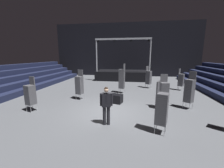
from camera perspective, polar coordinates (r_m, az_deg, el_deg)
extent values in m
cube|color=#515459|center=(8.24, -1.60, -11.17)|extent=(22.00, 30.00, 0.10)
cube|color=black|center=(22.55, 5.42, 13.50)|extent=(22.00, 0.30, 8.00)
cube|color=#191E38|center=(12.71, -36.88, -4.09)|extent=(0.75, 24.00, 0.45)
cube|color=black|center=(18.83, 4.51, 3.56)|extent=(6.89, 3.33, 1.18)
cylinder|color=#9EA0A8|center=(17.79, -6.25, 11.23)|extent=(0.16, 0.16, 3.87)
cylinder|color=#9EA0A8|center=(17.29, 15.08, 10.92)|extent=(0.16, 0.16, 3.87)
cube|color=#9EA0A8|center=(17.36, 4.37, 17.66)|extent=(6.59, 0.20, 0.20)
cylinder|color=black|center=(17.82, -5.56, 16.76)|extent=(0.18, 0.18, 0.22)
cylinder|color=black|center=(17.44, 0.99, 16.93)|extent=(0.18, 0.18, 0.22)
cylinder|color=black|center=(17.28, 7.75, 16.88)|extent=(0.18, 0.18, 0.22)
cylinder|color=black|center=(17.35, 14.53, 16.62)|extent=(0.18, 0.18, 0.22)
cylinder|color=black|center=(6.58, -1.47, -12.56)|extent=(0.15, 0.15, 0.87)
cylinder|color=black|center=(6.58, -3.07, -12.57)|extent=(0.15, 0.15, 0.87)
cube|color=silver|center=(6.26, -2.32, -6.57)|extent=(0.20, 0.13, 0.62)
cube|color=black|center=(6.32, -2.32, -6.40)|extent=(0.44, 0.30, 0.62)
cube|color=black|center=(6.19, -2.33, -6.07)|extent=(0.06, 0.02, 0.39)
cylinder|color=black|center=(6.32, -0.18, -6.28)|extent=(0.11, 0.11, 0.57)
cylinder|color=black|center=(6.32, -4.47, -6.30)|extent=(0.11, 0.11, 0.57)
sphere|color=#DBAD89|center=(6.20, -2.35, -2.44)|extent=(0.20, 0.20, 0.20)
sphere|color=black|center=(6.18, -2.36, -1.94)|extent=(0.17, 0.17, 0.17)
cylinder|color=#B2B5BA|center=(9.11, -29.86, -8.81)|extent=(0.02, 0.02, 0.40)
cylinder|color=#B2B5BA|center=(9.41, -31.22, -8.34)|extent=(0.02, 0.02, 0.40)
cylinder|color=#B2B5BA|center=(9.31, -27.95, -8.20)|extent=(0.02, 0.02, 0.40)
cylinder|color=#B2B5BA|center=(9.61, -29.34, -7.76)|extent=(0.02, 0.02, 0.40)
cube|color=#4C4C51|center=(9.29, -29.74, -6.86)|extent=(0.55, 0.55, 0.08)
cube|color=#4C4C51|center=(9.26, -29.79, -6.36)|extent=(0.55, 0.55, 0.08)
cube|color=#4C4C51|center=(9.24, -29.84, -5.85)|extent=(0.55, 0.55, 0.08)
cube|color=#4C4C51|center=(9.22, -29.89, -5.34)|extent=(0.55, 0.55, 0.08)
cube|color=#4C4C51|center=(9.20, -29.94, -4.84)|extent=(0.55, 0.55, 0.08)
cube|color=#4C4C51|center=(9.17, -29.99, -4.32)|extent=(0.55, 0.55, 0.08)
cube|color=#4C4C51|center=(9.15, -30.05, -3.81)|extent=(0.55, 0.55, 0.08)
cube|color=#4C4C51|center=(9.13, -30.10, -3.30)|extent=(0.55, 0.55, 0.08)
cube|color=#4C4C51|center=(9.12, -30.15, -2.78)|extent=(0.55, 0.55, 0.08)
cube|color=#4C4C51|center=(9.10, -30.20, -2.26)|extent=(0.55, 0.55, 0.08)
cube|color=#4C4C51|center=(9.08, -30.26, -1.74)|extent=(0.55, 0.55, 0.08)
cube|color=#4C4C51|center=(9.06, -30.31, -1.21)|extent=(0.55, 0.55, 0.08)
cube|color=#4C4C51|center=(9.05, -30.36, -0.69)|extent=(0.55, 0.55, 0.08)
cube|color=#4C4C51|center=(9.11, -29.53, 1.22)|extent=(0.40, 0.16, 0.46)
cylinder|color=#B2B5BA|center=(14.53, 26.70, -1.45)|extent=(0.02, 0.02, 0.40)
cylinder|color=#B2B5BA|center=(14.17, 26.30, -1.72)|extent=(0.02, 0.02, 0.40)
cylinder|color=#B2B5BA|center=(14.63, 25.26, -1.25)|extent=(0.02, 0.02, 0.40)
cylinder|color=#B2B5BA|center=(14.27, 24.83, -1.51)|extent=(0.02, 0.02, 0.40)
cube|color=#4C4C51|center=(14.35, 25.85, -0.54)|extent=(0.61, 0.61, 0.08)
cube|color=#4C4C51|center=(14.33, 25.88, -0.20)|extent=(0.61, 0.61, 0.08)
cube|color=#4C4C51|center=(14.32, 25.91, 0.13)|extent=(0.61, 0.61, 0.08)
cube|color=#4C4C51|center=(14.30, 25.94, 0.46)|extent=(0.61, 0.61, 0.08)
cube|color=#4C4C51|center=(14.29, 25.97, 0.80)|extent=(0.61, 0.61, 0.08)
cube|color=#4C4C51|center=(14.28, 26.00, 1.13)|extent=(0.61, 0.61, 0.08)
cube|color=#4C4C51|center=(14.26, 26.03, 1.47)|extent=(0.61, 0.61, 0.08)
cube|color=#4C4C51|center=(14.25, 26.06, 1.81)|extent=(0.61, 0.61, 0.08)
cube|color=#4C4C51|center=(14.24, 26.09, 2.14)|extent=(0.61, 0.61, 0.08)
cube|color=#4C4C51|center=(14.23, 26.12, 2.48)|extent=(0.61, 0.61, 0.08)
cube|color=#4C4C51|center=(14.22, 26.15, 2.82)|extent=(0.61, 0.61, 0.08)
cube|color=#4C4C51|center=(14.21, 26.18, 3.16)|extent=(0.61, 0.61, 0.08)
cube|color=#4C4C51|center=(14.20, 26.21, 3.50)|extent=(0.61, 0.61, 0.08)
cube|color=#4C4C51|center=(14.22, 25.54, 4.67)|extent=(0.26, 0.37, 0.46)
cylinder|color=#B2B5BA|center=(8.90, 21.37, -8.52)|extent=(0.02, 0.02, 0.40)
cylinder|color=#B2B5BA|center=(8.79, 18.99, -8.60)|extent=(0.02, 0.02, 0.40)
cylinder|color=#B2B5BA|center=(9.24, 20.67, -7.74)|extent=(0.02, 0.02, 0.40)
cylinder|color=#B2B5BA|center=(9.14, 18.37, -7.80)|extent=(0.02, 0.02, 0.40)
cube|color=#4C4C51|center=(8.94, 19.95, -6.69)|extent=(0.48, 0.48, 0.08)
cube|color=#4C4C51|center=(8.91, 19.99, -6.17)|extent=(0.48, 0.48, 0.08)
cube|color=#4C4C51|center=(8.89, 20.03, -5.65)|extent=(0.48, 0.48, 0.08)
cube|color=#4C4C51|center=(8.87, 20.06, -5.12)|extent=(0.48, 0.48, 0.08)
cube|color=#4C4C51|center=(8.84, 20.10, -4.59)|extent=(0.48, 0.48, 0.08)
cube|color=#4C4C51|center=(8.82, 20.14, -4.06)|extent=(0.48, 0.48, 0.08)
cube|color=#4C4C51|center=(8.80, 20.18, -3.53)|extent=(0.48, 0.48, 0.08)
cube|color=#4C4C51|center=(8.78, 20.21, -2.99)|extent=(0.48, 0.48, 0.08)
cube|color=#4C4C51|center=(8.76, 20.25, -2.45)|extent=(0.48, 0.48, 0.08)
cube|color=#4C4C51|center=(8.74, 20.29, -1.91)|extent=(0.48, 0.48, 0.08)
cube|color=#4C4C51|center=(8.72, 20.33, -1.36)|extent=(0.48, 0.48, 0.08)
cube|color=#4C4C51|center=(8.71, 20.36, -0.82)|extent=(0.48, 0.48, 0.08)
cube|color=#4C4C51|center=(8.69, 20.40, -0.27)|extent=(0.48, 0.48, 0.08)
cube|color=#4C4C51|center=(8.68, 20.44, 0.28)|extent=(0.48, 0.48, 0.08)
cube|color=#4C4C51|center=(8.82, 20.20, 2.26)|extent=(0.41, 0.09, 0.46)
cylinder|color=#B2B5BA|center=(11.94, 2.77, -2.79)|extent=(0.02, 0.02, 0.40)
cylinder|color=#B2B5BA|center=(12.29, 3.29, -2.39)|extent=(0.02, 0.02, 0.40)
cylinder|color=#B2B5BA|center=(11.83, 4.53, -2.94)|extent=(0.02, 0.02, 0.40)
cylinder|color=#B2B5BA|center=(12.19, 5.01, -2.52)|extent=(0.02, 0.02, 0.40)
cube|color=#4C4C51|center=(12.00, 3.92, -1.53)|extent=(0.52, 0.52, 0.08)
cube|color=#4C4C51|center=(11.99, 3.92, -1.14)|extent=(0.52, 0.52, 0.08)
cube|color=#4C4C51|center=(11.97, 3.93, -0.74)|extent=(0.52, 0.52, 0.08)
cube|color=#4C4C51|center=(11.95, 3.93, -0.34)|extent=(0.52, 0.52, 0.08)
cube|color=#4C4C51|center=(11.93, 3.94, 0.06)|extent=(0.52, 0.52, 0.08)
cube|color=#4C4C51|center=(11.92, 3.94, 0.46)|extent=(0.52, 0.52, 0.08)
cube|color=#4C4C51|center=(11.90, 3.95, 0.86)|extent=(0.52, 0.52, 0.08)
cube|color=#4C4C51|center=(11.89, 3.95, 1.26)|extent=(0.52, 0.52, 0.08)
cube|color=#4C4C51|center=(11.87, 3.96, 1.67)|extent=(0.52, 0.52, 0.08)
cube|color=#4C4C51|center=(11.86, 3.96, 2.07)|extent=(0.52, 0.52, 0.08)
cube|color=#4C4C51|center=(11.85, 3.97, 2.48)|extent=(0.52, 0.52, 0.08)
cube|color=#4C4C51|center=(11.83, 3.98, 2.89)|extent=(0.52, 0.52, 0.08)
cube|color=#4C4C51|center=(11.82, 3.98, 3.29)|extent=(0.52, 0.52, 0.08)
cube|color=#4C4C51|center=(11.81, 3.99, 3.70)|extent=(0.52, 0.52, 0.08)
cube|color=#4C4C51|center=(11.80, 3.99, 4.11)|extent=(0.52, 0.52, 0.08)
cube|color=#4C4C51|center=(11.79, 4.00, 4.52)|extent=(0.52, 0.52, 0.08)
cube|color=#4C4C51|center=(11.78, 4.00, 4.93)|extent=(0.52, 0.52, 0.08)
cube|color=#4C4C51|center=(11.77, 4.01, 5.34)|extent=(0.52, 0.52, 0.08)
cube|color=#4C4C51|center=(11.76, 4.02, 5.76)|extent=(0.52, 0.52, 0.08)
cube|color=#4C4C51|center=(11.69, 4.96, 7.05)|extent=(0.13, 0.41, 0.46)
cylinder|color=#B2B5BA|center=(6.49, 20.87, -15.99)|extent=(0.02, 0.02, 0.40)
cylinder|color=#B2B5BA|center=(6.15, 20.35, -17.52)|extent=(0.02, 0.02, 0.40)
cylinder|color=#B2B5BA|center=(6.54, 17.45, -15.55)|extent=(0.02, 0.02, 0.40)
cylinder|color=#B2B5BA|center=(6.20, 16.73, -17.03)|extent=(0.02, 0.02, 0.40)
cube|color=#4C4C51|center=(6.24, 19.00, -14.53)|extent=(0.56, 0.56, 0.08)
cube|color=#4C4C51|center=(6.20, 19.05, -13.82)|extent=(0.56, 0.56, 0.08)
cube|color=#4C4C51|center=(6.17, 19.10, -13.11)|extent=(0.56, 0.56, 0.08)
cube|color=#4C4C51|center=(6.13, 19.15, -12.38)|extent=(0.56, 0.56, 0.08)
cube|color=#4C4C51|center=(6.10, 19.20, -11.65)|extent=(0.56, 0.56, 0.08)
cube|color=#4C4C51|center=(6.07, 19.26, -10.91)|extent=(0.56, 0.56, 0.08)
cube|color=#4C4C51|center=(6.04, 19.31, -10.16)|extent=(0.56, 0.56, 0.08)
cube|color=#4C4C51|center=(6.01, 19.36, -9.40)|extent=(0.56, 0.56, 0.08)
cube|color=#4C4C51|center=(5.98, 19.41, -8.64)|extent=(0.56, 0.56, 0.08)
cube|color=#4C4C51|center=(5.95, 19.47, -7.87)|extent=(0.56, 0.56, 0.08)
cube|color=#4C4C51|center=(5.93, 19.52, -7.09)|extent=(0.56, 0.56, 0.08)
cube|color=#4C4C51|center=(5.90, 19.58, -6.30)|extent=(0.56, 0.56, 0.08)
cube|color=#4C4C51|center=(5.88, 19.63, -5.51)|extent=(0.56, 0.56, 0.08)
cube|color=#4C4C51|center=(5.85, 19.68, -4.71)|extent=(0.56, 0.56, 0.08)
cube|color=#4C4C51|center=(5.83, 19.74, -3.91)|extent=(0.56, 0.56, 0.08)
cube|color=#4C4C51|center=(5.80, 18.02, -1.11)|extent=(0.18, 0.40, 0.46)
cylinder|color=#B2B5BA|center=(14.42, 15.37, -0.73)|extent=(0.02, 0.02, 0.40)
cylinder|color=#B2B5BA|center=(14.09, 14.67, -0.97)|extent=(0.02, 0.02, 0.40)
cylinder|color=#B2B5BA|center=(14.59, 14.04, -0.53)|extent=(0.02, 0.02, 0.40)
cylinder|color=#B2B5BA|center=(14.26, 13.32, -0.76)|extent=(0.02, 0.02, 0.40)
cube|color=#4C4C51|center=(14.29, 14.40, 0.20)|extent=(0.61, 0.61, 0.08)
cube|color=#4C4C51|center=(14.28, 14.41, 0.54)|extent=(0.61, 0.61, 0.08)
cube|color=#4C4C51|center=(14.26, 14.43, 0.87)|extent=(0.61, 0.61, 0.08)
cube|color=#4C4C51|center=(14.25, 14.45, 1.21)|extent=(0.61, 0.61, 0.08)
cube|color=#4C4C51|center=(14.23, 14.46, 1.55)|extent=(0.61, 0.61, 0.08)
cube|color=#4C4C51|center=(14.22, 14.48, 1.88)|extent=(0.61, 0.61, 0.08)
cube|color=#4C4C51|center=(14.21, 14.50, 2.22)|extent=(0.61, 0.61, 0.08)
cube|color=#4C4C51|center=(14.20, 14.51, 2.56)|extent=(0.61, 0.61, 0.08)
cube|color=#4C4C51|center=(14.18, 14.53, 2.90)|extent=(0.61, 0.61, 0.08)
cube|color=#4C4C51|center=(14.17, 14.55, 3.24)|extent=(0.61, 0.61, 0.08)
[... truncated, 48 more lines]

